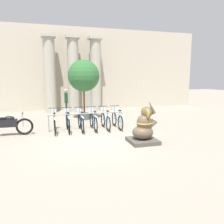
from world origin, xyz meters
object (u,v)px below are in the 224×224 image
object	(u,v)px
bicycle_5	(117,119)
motorcycle	(7,125)
potted_tree	(84,77)
person_pedestrian	(66,100)
bicycle_1	(68,122)
bicycle_2	(81,122)
bicycle_3	(93,121)
elephant_statue	(144,128)
bicycle_0	(55,123)
bicycle_4	(105,120)

from	to	relation	value
bicycle_5	motorcycle	bearing A→B (deg)	-178.77
potted_tree	motorcycle	bearing A→B (deg)	-143.35
motorcycle	person_pedestrian	xyz separation A→B (m)	(2.71, 4.17, 0.55)
bicycle_5	potted_tree	size ratio (longest dim) A/B	0.51
bicycle_1	bicycle_5	distance (m)	2.31
potted_tree	bicycle_5	bearing A→B (deg)	-65.86
bicycle_1	potted_tree	bearing A→B (deg)	66.03
bicycle_2	person_pedestrian	xyz separation A→B (m)	(-0.33, 4.08, 0.60)
bicycle_3	bicycle_2	bearing A→B (deg)	-179.17
bicycle_3	elephant_statue	xyz separation A→B (m)	(1.41, -2.51, 0.12)
bicycle_0	potted_tree	bearing A→B (deg)	56.36
motorcycle	bicycle_0	bearing A→B (deg)	2.90
bicycle_1	bicycle_2	xyz separation A→B (m)	(0.58, -0.02, 0.00)
bicycle_5	bicycle_2	bearing A→B (deg)	-179.37
bicycle_4	bicycle_5	size ratio (longest dim) A/B	1.00
bicycle_4	potted_tree	size ratio (longest dim) A/B	0.51
person_pedestrian	bicycle_3	bearing A→B (deg)	-77.49
bicycle_3	elephant_statue	world-z (taller)	elephant_statue
potted_tree	elephant_statue	bearing A→B (deg)	-74.54
motorcycle	person_pedestrian	bearing A→B (deg)	56.93
bicycle_3	bicycle_4	size ratio (longest dim) A/B	1.00
bicycle_0	bicycle_4	distance (m)	2.31
bicycle_0	bicycle_1	size ratio (longest dim) A/B	1.00
bicycle_0	bicycle_2	xyz separation A→B (m)	(1.15, -0.01, 0.00)
bicycle_0	elephant_statue	bearing A→B (deg)	-38.70
bicycle_2	motorcycle	world-z (taller)	bicycle_2
bicycle_3	person_pedestrian	distance (m)	4.22
bicycle_5	bicycle_1	bearing A→B (deg)	179.93
person_pedestrian	bicycle_5	bearing A→B (deg)	-63.16
bicycle_3	elephant_statue	bearing A→B (deg)	-60.72
bicycle_3	bicycle_4	bearing A→B (deg)	0.39
elephant_statue	bicycle_4	bearing A→B (deg)	108.28
bicycle_2	bicycle_3	world-z (taller)	same
bicycle_0	bicycle_5	bearing A→B (deg)	0.13
bicycle_1	bicycle_3	bearing A→B (deg)	-0.68
bicycle_3	motorcycle	distance (m)	3.62
bicycle_4	bicycle_2	bearing A→B (deg)	-179.39
bicycle_2	elephant_statue	distance (m)	3.19
bicycle_1	elephant_statue	xyz separation A→B (m)	(2.56, -2.52, 0.12)
bicycle_0	potted_tree	size ratio (longest dim) A/B	0.51
person_pedestrian	bicycle_0	bearing A→B (deg)	-101.46
bicycle_2	motorcycle	xyz separation A→B (m)	(-3.04, -0.08, 0.05)
bicycle_4	elephant_statue	distance (m)	2.65
bicycle_2	elephant_statue	size ratio (longest dim) A/B	1.09
bicycle_2	person_pedestrian	distance (m)	4.14
bicycle_0	person_pedestrian	xyz separation A→B (m)	(0.83, 4.07, 0.60)
bicycle_1	bicycle_4	size ratio (longest dim) A/B	1.00
potted_tree	bicycle_1	bearing A→B (deg)	-113.97
elephant_statue	bicycle_3	bearing A→B (deg)	119.28
elephant_statue	person_pedestrian	bearing A→B (deg)	109.34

